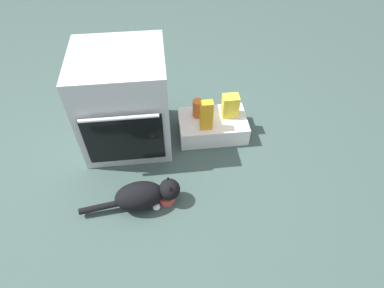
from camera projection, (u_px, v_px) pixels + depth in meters
ground at (141, 183)px, 2.23m from camera, size 8.00×8.00×0.00m
oven at (124, 101)px, 2.26m from camera, size 0.61×0.62×0.73m
pantry_cabinet at (213, 126)px, 2.50m from camera, size 0.51×0.32×0.15m
food_bowl at (166, 197)px, 2.11m from camera, size 0.11×0.11×0.08m
cat at (145, 195)px, 2.04m from camera, size 0.65×0.21×0.20m
juice_carton at (206, 115)px, 2.30m from camera, size 0.09×0.06×0.24m
snack_bag at (230, 106)px, 2.41m from camera, size 0.12×0.09×0.18m
sauce_jar at (198, 108)px, 2.42m from camera, size 0.08×0.08×0.14m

